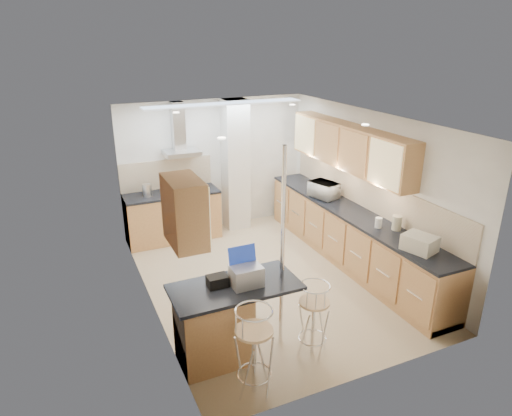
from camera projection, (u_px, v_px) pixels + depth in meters
name	position (u px, v px, depth m)	size (l,w,h in m)	color
ground	(268.00, 279.00, 7.15)	(4.80, 4.80, 0.00)	tan
room_shell	(278.00, 176.00, 7.05)	(3.64, 4.84, 2.51)	silver
right_counter	(350.00, 236.00, 7.56)	(0.63, 4.40, 0.92)	#B57B48
back_counter	(173.00, 216.00, 8.41)	(1.70, 0.63, 0.92)	#B57B48
peninsula	(236.00, 320.00, 5.31)	(1.47, 0.72, 0.94)	#B57B48
microwave	(324.00, 190.00, 7.95)	(0.50, 0.34, 0.28)	white
laptop	(246.00, 276.00, 5.12)	(0.34, 0.26, 0.24)	gray
bag	(217.00, 281.00, 5.12)	(0.23, 0.17, 0.13)	black
bar_stool_near	(254.00, 352.00, 4.73)	(0.42, 0.42, 1.03)	tan
bar_stool_end	(313.00, 319.00, 5.34)	(0.38, 0.38, 0.94)	tan
jar_a	(318.00, 187.00, 8.25)	(0.12, 0.12, 0.17)	beige
jar_b	(324.00, 188.00, 8.21)	(0.11, 0.11, 0.16)	beige
jar_c	(397.00, 223.00, 6.64)	(0.14, 0.14, 0.21)	beige
jar_d	(379.00, 223.00, 6.72)	(0.10, 0.10, 0.15)	white
bread_bin	(420.00, 243.00, 6.00)	(0.32, 0.41, 0.21)	beige
kettle	(147.00, 190.00, 8.04)	(0.16, 0.16, 0.22)	silver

